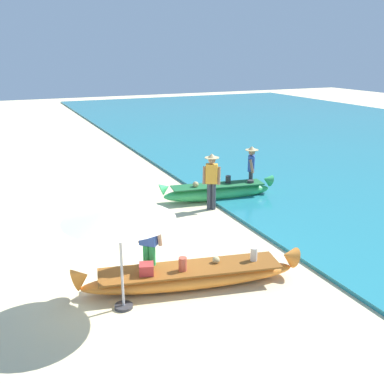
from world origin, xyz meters
TOP-DOWN VIEW (x-y plane):
  - ground_plane at (0.00, 0.00)m, footprint 80.00×80.00m
  - sea at (15.42, 8.00)m, footprint 24.00×56.00m
  - boat_orange_foreground at (0.56, -1.34)m, footprint 4.86×1.67m
  - boat_green_midground at (3.73, 3.55)m, footprint 4.00×1.19m
  - person_vendor_hatted at (3.13, 2.82)m, footprint 0.57×0.47m
  - person_tourist_customer at (-0.17, -0.85)m, footprint 0.54×0.52m
  - person_vendor_assistant at (5.07, 3.66)m, footprint 0.47×0.56m
  - patio_umbrella_large at (-0.96, -1.57)m, footprint 2.09×2.09m

SIDE VIEW (x-z plane):
  - ground_plane at x=0.00m, z-range 0.00..0.00m
  - sea at x=15.42m, z-range 0.00..0.10m
  - boat_orange_foreground at x=0.56m, z-range -0.12..0.62m
  - boat_green_midground at x=3.73m, z-range -0.10..0.69m
  - person_tourist_customer at x=-0.17m, z-range 0.12..1.84m
  - person_vendor_assistant at x=5.07m, z-range 0.13..1.83m
  - person_vendor_hatted at x=3.13m, z-range 0.14..1.93m
  - patio_umbrella_large at x=-0.96m, z-range 0.90..3.05m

